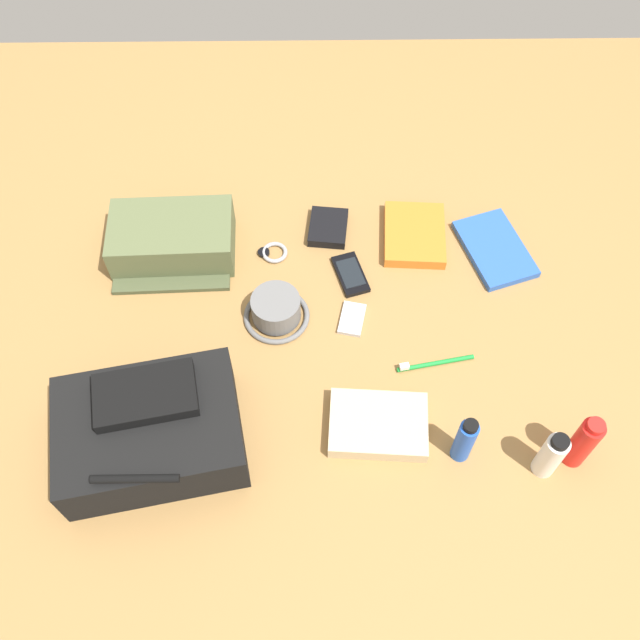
{
  "coord_description": "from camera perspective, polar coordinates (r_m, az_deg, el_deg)",
  "views": [
    {
      "loc": [
        0.01,
        0.85,
        1.4
      ],
      "look_at": [
        0.0,
        0.0,
        0.04
      ],
      "focal_mm": 40.89,
      "sensor_mm": 36.0,
      "label": 1
    }
  ],
  "objects": [
    {
      "name": "toothpaste_tube",
      "position": [
        1.49,
        17.61,
        -10.05
      ],
      "size": [
        0.04,
        0.04,
        0.14
      ],
      "color": "white",
      "rests_on": "ground_plane"
    },
    {
      "name": "bucket_hat",
      "position": [
        1.63,
        -3.45,
        0.78
      ],
      "size": [
        0.15,
        0.15,
        0.07
      ],
      "color": "slate",
      "rests_on": "ground_plane"
    },
    {
      "name": "media_player",
      "position": [
        1.64,
        2.52,
        0.1
      ],
      "size": [
        0.07,
        0.09,
        0.01
      ],
      "color": "#B7B7BC",
      "rests_on": "ground_plane"
    },
    {
      "name": "paperback_novel",
      "position": [
        1.8,
        13.52,
        5.41
      ],
      "size": [
        0.19,
        0.24,
        0.02
      ],
      "color": "blue",
      "rests_on": "ground_plane"
    },
    {
      "name": "folded_towel",
      "position": [
        1.51,
        4.58,
        -8.18
      ],
      "size": [
        0.21,
        0.15,
        0.04
      ],
      "primitive_type": "cube",
      "rotation": [
        0.0,
        0.0,
        -0.07
      ],
      "color": "#C6B289",
      "rests_on": "ground_plane"
    },
    {
      "name": "cell_phone",
      "position": [
        1.71,
        2.4,
        3.6
      ],
      "size": [
        0.09,
        0.13,
        0.01
      ],
      "color": "black",
      "rests_on": "ground_plane"
    },
    {
      "name": "sunscreen_spray",
      "position": [
        1.51,
        19.9,
        -8.98
      ],
      "size": [
        0.05,
        0.05,
        0.16
      ],
      "color": "red",
      "rests_on": "ground_plane"
    },
    {
      "name": "wristwatch",
      "position": [
        1.75,
        -3.69,
        5.3
      ],
      "size": [
        0.07,
        0.06,
        0.01
      ],
      "color": "#99999E",
      "rests_on": "ground_plane"
    },
    {
      "name": "ground_plane",
      "position": [
        1.64,
        -0.0,
        -0.96
      ],
      "size": [
        2.64,
        2.02,
        0.02
      ],
      "primitive_type": "cube",
      "color": "olive",
      "rests_on": "ground"
    },
    {
      "name": "toothbrush",
      "position": [
        1.6,
        8.69,
        -3.4
      ],
      "size": [
        0.17,
        0.04,
        0.02
      ],
      "color": "#198C33",
      "rests_on": "ground_plane"
    },
    {
      "name": "travel_guidebook",
      "position": [
        1.79,
        7.4,
        6.61
      ],
      "size": [
        0.16,
        0.19,
        0.03
      ],
      "color": "orange",
      "rests_on": "ground_plane"
    },
    {
      "name": "toiletry_pouch",
      "position": [
        1.75,
        -11.48,
        6.2
      ],
      "size": [
        0.29,
        0.22,
        0.1
      ],
      "color": "#56603D",
      "rests_on": "ground_plane"
    },
    {
      "name": "backpack",
      "position": [
        1.49,
        -13.15,
        -8.42
      ],
      "size": [
        0.4,
        0.32,
        0.15
      ],
      "color": "black",
      "rests_on": "ground_plane"
    },
    {
      "name": "deodorant_spray",
      "position": [
        1.46,
        11.26,
        -9.21
      ],
      "size": [
        0.04,
        0.04,
        0.14
      ],
      "color": "blue",
      "rests_on": "ground_plane"
    },
    {
      "name": "wallet",
      "position": [
        1.79,
        0.64,
        7.25
      ],
      "size": [
        0.1,
        0.12,
        0.02
      ],
      "primitive_type": "cube",
      "rotation": [
        0.0,
        0.0,
        -0.11
      ],
      "color": "black",
      "rests_on": "ground_plane"
    }
  ]
}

